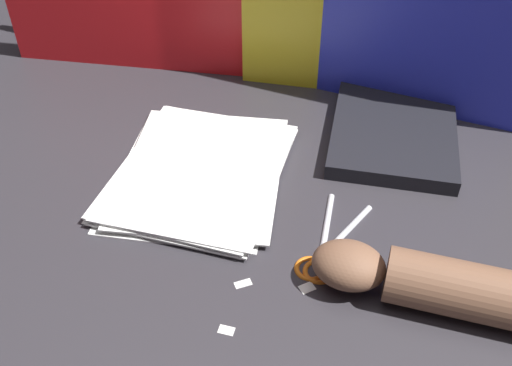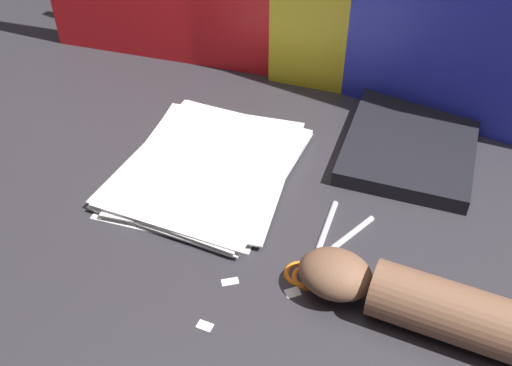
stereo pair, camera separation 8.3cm
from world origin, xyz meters
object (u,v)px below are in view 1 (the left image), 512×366
at_px(book_closed, 394,129).
at_px(hand_forearm, 431,283).
at_px(paper_stack, 199,172).
at_px(scissors, 325,249).

distance_m(book_closed, hand_forearm, 0.35).
height_order(book_closed, hand_forearm, hand_forearm).
distance_m(paper_stack, book_closed, 0.34).
bearing_deg(book_closed, hand_forearm, -80.33).
bearing_deg(book_closed, paper_stack, -148.55).
bearing_deg(hand_forearm, book_closed, 99.67).
bearing_deg(paper_stack, book_closed, 31.45).
height_order(book_closed, scissors, book_closed).
xyz_separation_m(scissors, hand_forearm, (0.14, -0.05, 0.03)).
distance_m(scissors, hand_forearm, 0.15).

